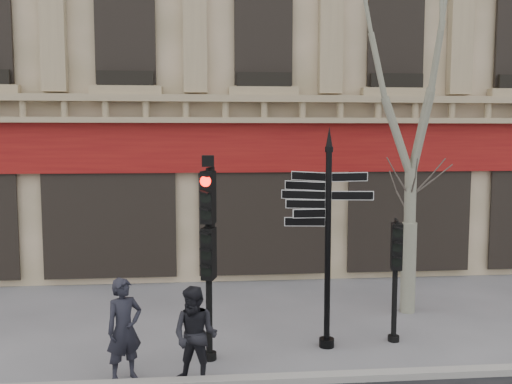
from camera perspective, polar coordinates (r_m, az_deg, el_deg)
The scene contains 9 objects.
ground at distance 10.89m, azimuth 3.52°, elevation -15.43°, with size 80.00×80.00×0.00m, color #5C5C60.
kerb at distance 9.59m, azimuth 4.87°, elevation -18.08°, with size 80.00×0.25×0.12m, color gray.
building at distance 23.13m, azimuth -1.36°, elevation 18.39°, with size 28.00×15.52×18.00m.
fingerpost at distance 10.41m, azimuth 7.25°, elevation -0.86°, with size 2.14×2.14×4.08m.
traffic_signal_main at distance 9.83m, azimuth -4.77°, elevation -4.04°, with size 0.46×0.39×3.58m.
traffic_signal_secondary at distance 11.12m, azimuth 13.77°, elevation -6.55°, with size 0.44×0.35×2.29m.
plane_tree at distance 12.90m, azimuth 15.51°, elevation 12.32°, with size 2.92×2.92×7.77m.
pedestrian_a at distance 9.61m, azimuth -13.05°, elevation -13.22°, with size 0.61×0.40×1.66m, color black.
pedestrian_b at distance 9.28m, azimuth -6.08°, elevation -14.12°, with size 0.76×0.59×1.57m, color black.
Camera 1 is at (-1.59, -10.03, 3.93)m, focal length 40.00 mm.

